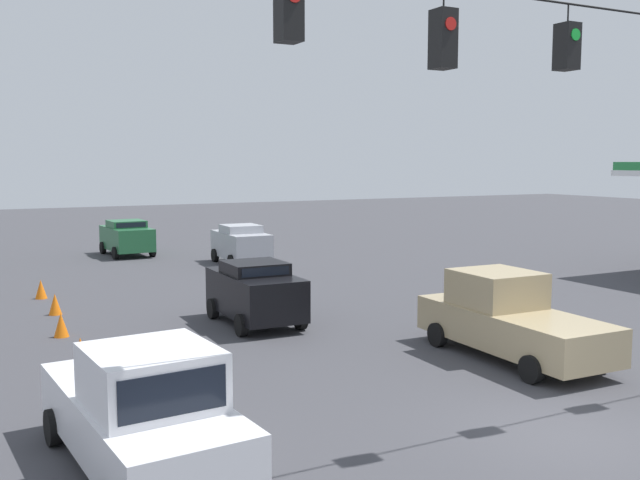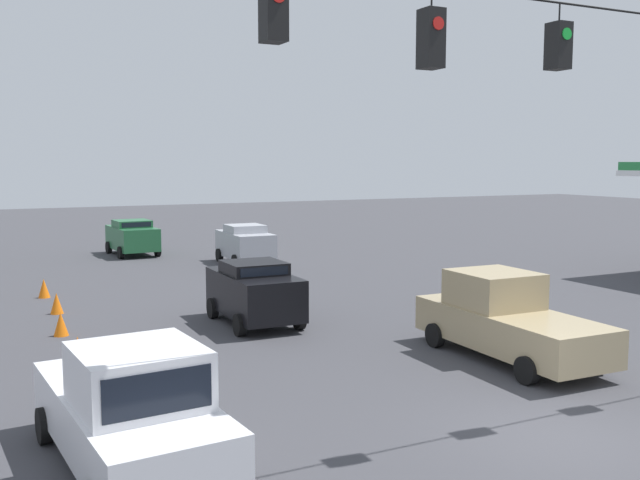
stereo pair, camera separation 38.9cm
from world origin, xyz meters
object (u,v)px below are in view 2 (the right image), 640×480
at_px(overhead_signal_span, 558,134).
at_px(traffic_cone_nearest, 136,433).
at_px(sedan_black_withflow_mid, 254,291).
at_px(pickup_truck_white_parked_shoulder, 131,411).
at_px(pickup_truck_tan_crossing_near, 506,319).
at_px(traffic_cone_fourth, 61,324).
at_px(traffic_cone_farthest, 44,288).
at_px(traffic_cone_fifth, 57,303).
at_px(traffic_cone_third, 78,350).
at_px(traffic_cone_second, 107,386).
at_px(sedan_silver_oncoming_deep, 245,243).
at_px(sedan_green_withflow_deep, 132,237).

xyz_separation_m(overhead_signal_span, traffic_cone_nearest, (6.99, -2.35, -5.06)).
bearing_deg(sedan_black_withflow_mid, pickup_truck_white_parked_shoulder, 57.81).
distance_m(overhead_signal_span, pickup_truck_tan_crossing_near, 6.60).
xyz_separation_m(traffic_cone_fourth, traffic_cone_farthest, (-0.14, -6.23, 0.00)).
distance_m(overhead_signal_span, pickup_truck_white_parked_shoulder, 8.62).
distance_m(sedan_black_withflow_mid, traffic_cone_farthest, 9.02).
height_order(pickup_truck_tan_crossing_near, traffic_cone_fifth, pickup_truck_tan_crossing_near).
bearing_deg(traffic_cone_fifth, traffic_cone_third, 88.09).
bearing_deg(pickup_truck_tan_crossing_near, traffic_cone_fifth, -47.87).
bearing_deg(traffic_cone_third, traffic_cone_nearest, 91.11).
relative_size(traffic_cone_third, traffic_cone_farthest, 1.00).
bearing_deg(traffic_cone_nearest, traffic_cone_farthest, -90.01).
bearing_deg(pickup_truck_white_parked_shoulder, traffic_cone_second, -93.53).
bearing_deg(overhead_signal_span, traffic_cone_nearest, -18.57).
xyz_separation_m(overhead_signal_span, sedan_silver_oncoming_deep, (-2.56, -22.55, -4.43)).
height_order(pickup_truck_tan_crossing_near, traffic_cone_third, pickup_truck_tan_crossing_near).
bearing_deg(pickup_truck_tan_crossing_near, sedan_green_withflow_deep, -80.06).
bearing_deg(sedan_black_withflow_mid, sedan_silver_oncoming_deep, -109.33).
distance_m(overhead_signal_span, traffic_cone_fourth, 14.45).
relative_size(pickup_truck_tan_crossing_near, traffic_cone_fourth, 8.00).
distance_m(traffic_cone_nearest, traffic_cone_farthest, 15.38).
height_order(sedan_black_withflow_mid, traffic_cone_second, sedan_black_withflow_mid).
xyz_separation_m(traffic_cone_nearest, traffic_cone_third, (0.12, -6.00, 0.00)).
relative_size(sedan_green_withflow_deep, traffic_cone_nearest, 5.80).
distance_m(pickup_truck_white_parked_shoulder, sedan_silver_oncoming_deep, 23.00).
bearing_deg(sedan_silver_oncoming_deep, overhead_signal_span, 83.53).
bearing_deg(traffic_cone_third, traffic_cone_farthest, -90.72).
relative_size(pickup_truck_tan_crossing_near, traffic_cone_nearest, 8.00).
distance_m(pickup_truck_tan_crossing_near, traffic_cone_farthest, 16.64).
relative_size(overhead_signal_span, sedan_black_withflow_mid, 5.04).
xyz_separation_m(traffic_cone_nearest, traffic_cone_farthest, (-0.00, -15.38, 0.00)).
bearing_deg(traffic_cone_farthest, sedan_silver_oncoming_deep, -153.21).
distance_m(sedan_black_withflow_mid, traffic_cone_second, 7.53).
height_order(traffic_cone_fourth, traffic_cone_farthest, same).
relative_size(pickup_truck_white_parked_shoulder, traffic_cone_farthest, 7.88).
relative_size(pickup_truck_tan_crossing_near, traffic_cone_farthest, 8.00).
distance_m(overhead_signal_span, traffic_cone_third, 12.07).
relative_size(sedan_silver_oncoming_deep, traffic_cone_fifth, 5.65).
height_order(overhead_signal_span, pickup_truck_white_parked_shoulder, overhead_signal_span).
xyz_separation_m(pickup_truck_white_parked_shoulder, sedan_green_withflow_deep, (-5.58, -26.49, -0.02)).
bearing_deg(overhead_signal_span, pickup_truck_tan_crossing_near, -122.13).
distance_m(traffic_cone_nearest, traffic_cone_fifth, 12.30).
xyz_separation_m(traffic_cone_second, traffic_cone_fourth, (0.15, -6.34, 0.00)).
xyz_separation_m(sedan_green_withflow_deep, traffic_cone_second, (5.36, 23.05, -0.62)).
bearing_deg(traffic_cone_farthest, pickup_truck_white_parked_shoulder, 89.27).
height_order(pickup_truck_white_parked_shoulder, sedan_green_withflow_deep, pickup_truck_white_parked_shoulder).
xyz_separation_m(sedan_silver_oncoming_deep, traffic_cone_fifth, (9.45, 7.91, -0.64)).
distance_m(traffic_cone_third, traffic_cone_fourth, 3.15).
xyz_separation_m(pickup_truck_tan_crossing_near, traffic_cone_nearest, (9.59, 1.79, -0.64)).
relative_size(sedan_silver_oncoming_deep, traffic_cone_third, 5.65).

